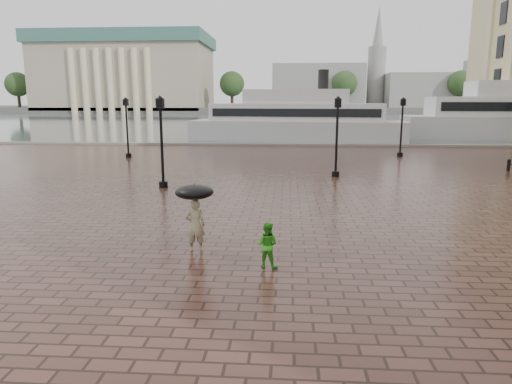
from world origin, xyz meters
TOP-DOWN VIEW (x-y plane):
  - ground at (0.00, 0.00)m, footprint 300.00×300.00m
  - harbour_water at (0.00, 92.00)m, footprint 240.00×240.00m
  - quay_edge at (0.00, 32.00)m, footprint 80.00×0.60m
  - far_shore at (0.00, 160.00)m, footprint 300.00×60.00m
  - museum at (-55.00, 144.61)m, footprint 57.00×32.50m
  - distant_skyline at (48.14, 150.00)m, footprint 102.50×22.00m
  - far_trees at (0.00, 138.00)m, footprint 188.00×8.00m
  - street_lamps at (-1.50, 17.50)m, footprint 21.44×14.44m
  - adult_pedestrian at (-2.40, 0.31)m, footprint 0.63×0.47m
  - child_pedestrian at (-0.28, -0.84)m, footprint 0.69×0.60m
  - ferry_near at (1.15, 37.00)m, footprint 23.10×8.54m
  - umbrella at (-2.40, 0.31)m, footprint 1.10×1.10m

SIDE VIEW (x-z plane):
  - ground at x=0.00m, z-range 0.00..0.00m
  - harbour_water at x=0.00m, z-range 0.00..0.00m
  - quay_edge at x=0.00m, z-range -0.15..0.15m
  - child_pedestrian at x=-0.28m, z-range 0.00..1.22m
  - adult_pedestrian at x=-2.40m, z-range 0.00..1.55m
  - far_shore at x=0.00m, z-range 0.00..2.00m
  - umbrella at x=-2.40m, z-range 1.20..2.30m
  - ferry_near at x=1.15m, z-range -1.48..5.92m
  - street_lamps at x=-1.50m, z-range 0.13..4.53m
  - far_trees at x=0.00m, z-range 2.67..16.17m
  - distant_skyline at x=48.14m, z-range -7.05..25.95m
  - museum at x=-55.00m, z-range 0.91..26.91m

